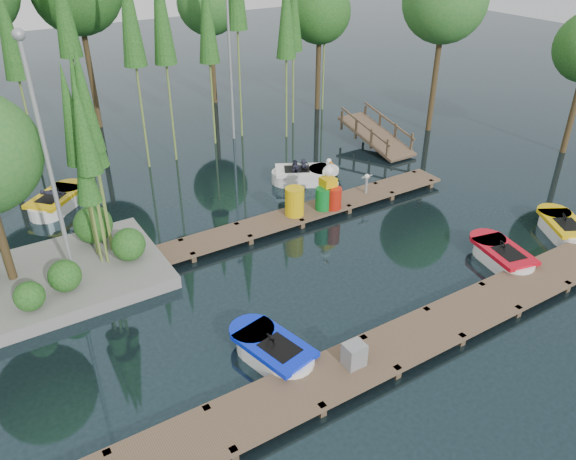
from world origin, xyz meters
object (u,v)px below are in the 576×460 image
boat_yellow_far (57,201)px  yellow_barrel (295,201)px  island (17,185)px  boat_red (502,256)px  boat_blue (273,352)px  drum_cluster (329,193)px  utility_cabinet (354,355)px

boat_yellow_far → yellow_barrel: size_ratio=2.77×
island → boat_yellow_far: island is taller
boat_red → boat_yellow_far: (-10.87, 11.11, 0.04)m
boat_blue → boat_red: 8.21m
boat_red → boat_yellow_far: bearing=146.1°
boat_yellow_far → drum_cluster: bearing=-57.6°
utility_cabinet → boat_blue: bearing=133.6°
boat_yellow_far → boat_blue: bearing=-99.6°
boat_yellow_far → yellow_barrel: bearing=-61.8°
boat_red → boat_yellow_far: 15.54m
drum_cluster → yellow_barrel: bearing=173.7°
boat_yellow_far → drum_cluster: 9.96m
island → drum_cluster: (9.67, -0.94, -2.34)m
boat_red → yellow_barrel: yellow_barrel is taller
utility_cabinet → drum_cluster: 8.03m
yellow_barrel → boat_yellow_far: bearing=141.4°
boat_yellow_far → utility_cabinet: boat_yellow_far is taller
boat_yellow_far → yellow_barrel: (6.84, -5.47, 0.52)m
island → boat_blue: 8.14m
boat_blue → boat_red: boat_blue is taller
island → boat_blue: size_ratio=2.50×
boat_red → yellow_barrel: bearing=137.3°
boat_red → drum_cluster: drum_cluster is taller
yellow_barrel → boat_blue: bearing=-126.9°
island → boat_yellow_far: size_ratio=2.43×
boat_blue → boat_yellow_far: size_ratio=0.97×
utility_cabinet → yellow_barrel: 7.55m
boat_red → utility_cabinet: 7.00m
boat_red → island: bearing=164.2°
yellow_barrel → drum_cluster: size_ratio=0.55×
boat_blue → utility_cabinet: (1.36, -1.42, 0.35)m
island → utility_cabinet: bearing=-54.8°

